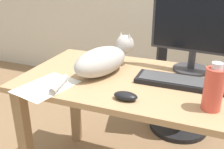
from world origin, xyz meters
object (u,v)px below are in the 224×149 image
monitor (195,32)px  computer_mouse (126,96)px  keyboard (180,82)px  cat (104,59)px  office_chair (176,86)px  water_bottle (214,89)px

monitor → computer_mouse: (-0.23, -0.47, -0.21)m
keyboard → cat: 0.42m
office_chair → cat: cat is taller
computer_mouse → water_bottle: 0.37m
office_chair → water_bottle: 1.05m
monitor → water_bottle: 0.45m
office_chair → keyboard: bearing=-82.4°
computer_mouse → water_bottle: (0.36, 0.05, 0.08)m
monitor → water_bottle: (0.12, -0.42, -0.13)m
keyboard → computer_mouse: size_ratio=4.00×
keyboard → cat: (-0.42, -0.01, 0.07)m
cat → computer_mouse: size_ratio=5.30×
water_bottle → cat: bearing=160.7°
computer_mouse → cat: bearing=130.5°
keyboard → cat: bearing=-179.3°
cat → water_bottle: (0.57, -0.20, 0.01)m
keyboard → office_chair: bearing=97.6°
office_chair → keyboard: office_chair is taller
cat → water_bottle: bearing=-19.3°
office_chair → keyboard: 0.81m
monitor → water_bottle: size_ratio=2.33×
office_chair → cat: 0.90m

